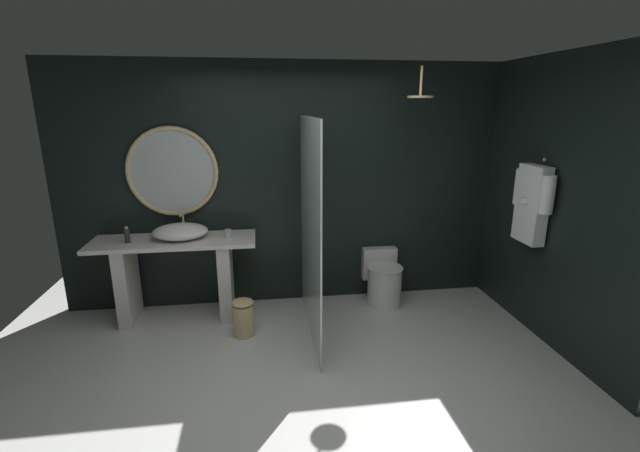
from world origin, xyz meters
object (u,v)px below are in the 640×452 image
soap_dispenser (127,235)px  hanging_bathrobe (532,201)px  rain_shower_head (420,95)px  waste_bin (243,317)px  round_wall_mirror (172,172)px  toilet (382,278)px  tumbler_cup (228,233)px  vessel_sink (180,231)px

soap_dispenser → hanging_bathrobe: bearing=-9.3°
rain_shower_head → waste_bin: 2.69m
round_wall_mirror → hanging_bathrobe: round_wall_mirror is taller
soap_dispenser → round_wall_mirror: round_wall_mirror is taller
rain_shower_head → waste_bin: bearing=-173.0°
hanging_bathrobe → waste_bin: 2.94m
round_wall_mirror → toilet: 2.52m
round_wall_mirror → waste_bin: (0.67, -0.72, -1.31)m
tumbler_cup → soap_dispenser: 0.96m
tumbler_cup → rain_shower_head: rain_shower_head is taller
vessel_sink → tumbler_cup: vessel_sink is taller
vessel_sink → soap_dispenser: vessel_sink is taller
tumbler_cup → round_wall_mirror: (-0.54, 0.26, 0.60)m
soap_dispenser → hanging_bathrobe: hanging_bathrobe is taller
tumbler_cup → rain_shower_head: (1.86, -0.25, 1.35)m
vessel_sink → round_wall_mirror: size_ratio=0.59×
vessel_sink → waste_bin: vessel_sink is taller
rain_shower_head → toilet: bearing=119.8°
vessel_sink → toilet: size_ratio=0.92×
vessel_sink → rain_shower_head: rain_shower_head is taller
soap_dispenser → waste_bin: size_ratio=0.44×
tumbler_cup → rain_shower_head: bearing=-7.7°
round_wall_mirror → hanging_bathrobe: (3.39, -0.93, -0.21)m
vessel_sink → hanging_bathrobe: hanging_bathrobe is taller
soap_dispenser → hanging_bathrobe: size_ratio=0.21×
vessel_sink → round_wall_mirror: bearing=106.2°
toilet → waste_bin: (-1.53, -0.55, -0.09)m
waste_bin → round_wall_mirror: bearing=132.8°
tumbler_cup → toilet: 1.78m
tumbler_cup → round_wall_mirror: bearing=154.3°
round_wall_mirror → rain_shower_head: (2.39, -0.51, 0.75)m
toilet → waste_bin: 1.63m
soap_dispenser → rain_shower_head: rain_shower_head is taller
vessel_sink → rain_shower_head: (2.33, -0.27, 1.31)m
round_wall_mirror → rain_shower_head: bearing=-12.0°
round_wall_mirror → rain_shower_head: 2.56m
waste_bin → rain_shower_head: bearing=7.0°
round_wall_mirror → toilet: (2.20, -0.18, -1.22)m
vessel_sink → soap_dispenser: size_ratio=3.31×
round_wall_mirror → waste_bin: round_wall_mirror is taller
tumbler_cup → toilet: bearing=2.8°
rain_shower_head → hanging_bathrobe: rain_shower_head is taller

